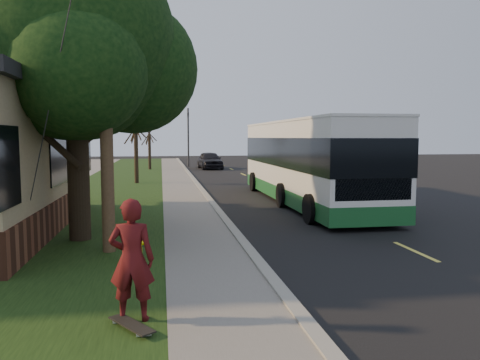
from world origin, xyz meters
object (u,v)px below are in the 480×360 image
at_px(traffic_signal, 188,133).
at_px(skateboard_main, 132,325).
at_px(utility_pole, 104,56).
at_px(leafy_tree, 77,45).
at_px(skateboarder, 132,260).
at_px(distant_car, 210,160).
at_px(fire_hydrant, 137,245).
at_px(bare_tree_far, 150,146).
at_px(transit_bus, 307,160).
at_px(bare_tree_near, 136,148).

height_order(traffic_signal, skateboard_main, traffic_signal).
height_order(utility_pole, leafy_tree, utility_pole).
height_order(skateboarder, distant_car, skateboarder).
distance_m(utility_pole, skateboarder, 5.75).
relative_size(skateboard_main, distant_car, 0.20).
bearing_deg(utility_pole, fire_hydrant, -54.62).
height_order(bare_tree_far, skateboard_main, bare_tree_far).
bearing_deg(transit_bus, leafy_tree, -143.90).
bearing_deg(bare_tree_near, skateboarder, -87.32).
height_order(transit_bus, skateboard_main, transit_bus).
relative_size(skateboarder, distant_car, 0.41).
distance_m(fire_hydrant, skateboard_main, 3.75).
distance_m(transit_bus, distant_car, 22.17).
relative_size(traffic_signal, distant_car, 1.23).
bearing_deg(transit_bus, skateboarder, -118.41).
height_order(bare_tree_far, traffic_signal, traffic_signal).
height_order(skateboard_main, distant_car, distant_car).
bearing_deg(bare_tree_far, bare_tree_near, -92.39).
distance_m(leafy_tree, traffic_signal, 31.76).
xyz_separation_m(bare_tree_far, skateboarder, (0.50, -33.38, -1.02)).
distance_m(fire_hydrant, traffic_signal, 34.25).
height_order(fire_hydrant, skateboarder, skateboarder).
relative_size(bare_tree_far, skateboarder, 2.21).
height_order(fire_hydrant, utility_pole, utility_pole).
distance_m(fire_hydrant, distant_car, 31.03).
bearing_deg(skateboarder, leafy_tree, -68.19).
xyz_separation_m(transit_bus, skateboarder, (-6.47, -11.97, -0.85)).
height_order(fire_hydrant, distant_car, distant_car).
bearing_deg(transit_bus, distant_car, 94.66).
xyz_separation_m(bare_tree_far, distant_car, (5.18, 0.66, -1.24)).
bearing_deg(utility_pole, traffic_signal, 83.42).
bearing_deg(fire_hydrant, transit_bus, 52.57).
distance_m(traffic_signal, transit_bus, 25.68).
relative_size(utility_pole, distant_car, 2.02).
xyz_separation_m(utility_pole, transit_bus, (7.28, 7.59, -2.80)).
bearing_deg(fire_hydrant, utility_pole, 125.38).
xyz_separation_m(fire_hydrant, leafy_tree, (-1.57, 2.65, 4.73)).
xyz_separation_m(traffic_signal, skateboard_main, (-3.00, -37.74, -3.03)).
distance_m(fire_hydrant, skateboarder, 3.43).
relative_size(leafy_tree, skateboard_main, 8.87).
height_order(bare_tree_far, transit_bus, bare_tree_far).
relative_size(leafy_tree, transit_bus, 0.61).
xyz_separation_m(utility_pole, bare_tree_near, (-0.19, 17.01, -2.48)).
bearing_deg(leafy_tree, bare_tree_far, 87.55).
bearing_deg(transit_bus, traffic_signal, 97.78).
bearing_deg(fire_hydrant, bare_tree_far, 90.76).
xyz_separation_m(skateboard_main, distant_car, (4.68, 34.39, 0.63)).
xyz_separation_m(bare_tree_near, skateboarder, (1.00, -21.38, -1.17)).
bearing_deg(traffic_signal, skateboard_main, -94.55).
bearing_deg(utility_pole, transit_bus, 46.21).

